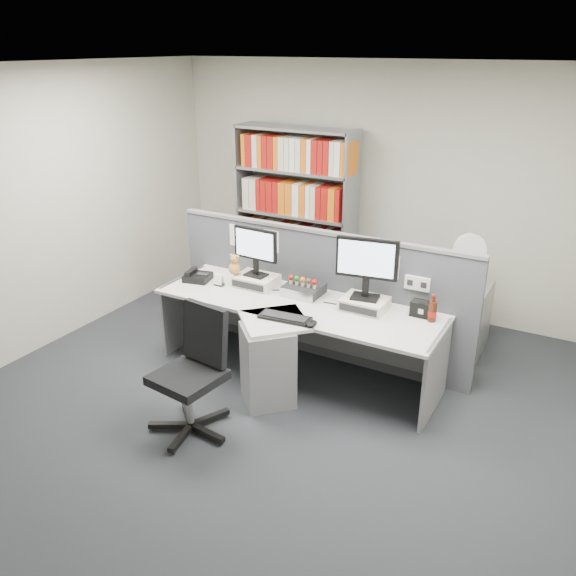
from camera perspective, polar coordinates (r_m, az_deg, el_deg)
The scene contains 21 objects.
ground at distance 4.98m, azimuth -3.73°, elevation -12.39°, with size 5.50×5.50×0.00m, color #2B2E33.
room_shell at distance 4.21m, azimuth -4.34°, elevation 7.99°, with size 5.04×5.54×2.72m.
partition at distance 5.61m, azimuth 3.02°, elevation -0.51°, with size 3.00×0.08×1.27m.
desk at distance 5.17m, azimuth -0.30°, elevation -4.95°, with size 2.60×1.20×0.72m.
monitor_riser_left at distance 5.59m, azimuth -3.10°, elevation 0.71°, with size 0.38×0.31×0.10m.
monitor_riser_right at distance 5.13m, azimuth 7.39°, elevation -1.52°, with size 0.38×0.31×0.10m.
monitor_left at distance 5.48m, azimuth -3.16°, elevation 3.89°, with size 0.45×0.16×0.46m.
monitor_right at distance 4.99m, azimuth 7.61°, elevation 2.38°, with size 0.53×0.20×0.54m.
desktop_pc at distance 5.39m, azimuth 1.49°, elevation -0.16°, with size 0.33×0.30×0.09m.
figurines at distance 5.34m, azimuth 1.42°, elevation 0.72°, with size 0.29×0.05×0.09m.
keyboard at distance 4.92m, azimuth -0.30°, elevation -2.85°, with size 0.45×0.21×0.03m.
mouse at distance 4.80m, azimuth 2.31°, elevation -3.46°, with size 0.08×0.12×0.05m, color black.
desk_phone at distance 5.77m, azimuth -8.75°, elevation 1.10°, with size 0.28×0.26×0.10m.
desk_calendar at distance 5.62m, azimuth -6.66°, elevation 0.71°, with size 0.09×0.07×0.11m.
plush_toy at distance 5.58m, azimuth -5.17°, elevation 2.13°, with size 0.12×0.12×0.20m.
speaker at distance 5.08m, azimuth 12.87°, elevation -1.99°, with size 0.20×0.11×0.13m, color black.
cola_bottle at distance 4.99m, azimuth 13.75°, elevation -2.20°, with size 0.07×0.07×0.24m.
shelving_unit at distance 6.90m, azimuth 0.71°, elevation 6.84°, with size 1.41×0.40×2.00m.
filing_cabinet at distance 6.04m, azimuth 16.39°, elevation -2.83°, with size 0.45×0.61×0.70m.
desk_fan at distance 5.79m, azimuth 17.12°, elevation 3.21°, with size 0.31×0.18×0.52m.
office_chair at distance 4.65m, azimuth -9.00°, elevation -7.60°, with size 0.65×0.66×0.99m.
Camera 1 is at (2.25, -3.40, 2.85)m, focal length 36.87 mm.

